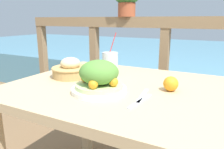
# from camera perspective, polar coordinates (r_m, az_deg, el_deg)

# --- Properties ---
(patio_table) EXTENTS (1.04, 0.86, 0.72)m
(patio_table) POSITION_cam_1_polar(r_m,az_deg,el_deg) (1.11, 1.65, -7.62)
(patio_table) COLOR tan
(patio_table) RESTS_ON ground_plane
(railing_fence) EXTENTS (2.80, 0.08, 1.06)m
(railing_fence) POSITION_cam_1_polar(r_m,az_deg,el_deg) (1.86, 13.47, 4.22)
(railing_fence) COLOR #937551
(railing_fence) RESTS_ON ground_plane
(sea_backdrop) EXTENTS (12.00, 4.00, 0.49)m
(sea_backdrop) POSITION_cam_1_polar(r_m,az_deg,el_deg) (4.37, 21.57, 2.78)
(sea_backdrop) COLOR #568EA8
(sea_backdrop) RESTS_ON ground_plane
(salad_plate) EXTENTS (0.25, 0.25, 0.15)m
(salad_plate) POSITION_cam_1_polar(r_m,az_deg,el_deg) (0.96, -3.40, -1.07)
(salad_plate) COLOR white
(salad_plate) RESTS_ON patio_table
(drink_glass) EXTENTS (0.09, 0.09, 0.24)m
(drink_glass) POSITION_cam_1_polar(r_m,az_deg,el_deg) (1.24, -0.51, 2.73)
(drink_glass) COLOR silver
(drink_glass) RESTS_ON patio_table
(bread_basket) EXTENTS (0.21, 0.21, 0.11)m
(bread_basket) POSITION_cam_1_polar(r_m,az_deg,el_deg) (1.24, -10.74, 1.28)
(bread_basket) COLOR tan
(bread_basket) RESTS_ON patio_table
(fork) EXTENTS (0.04, 0.18, 0.00)m
(fork) POSITION_cam_1_polar(r_m,az_deg,el_deg) (0.87, 7.33, -6.98)
(fork) COLOR silver
(fork) RESTS_ON patio_table
(knife) EXTENTS (0.04, 0.18, 0.00)m
(knife) POSITION_cam_1_polar(r_m,az_deg,el_deg) (0.93, 7.97, -5.51)
(knife) COLOR silver
(knife) RESTS_ON patio_table
(orange_near_basket) EXTENTS (0.07, 0.07, 0.07)m
(orange_near_basket) POSITION_cam_1_polar(r_m,az_deg,el_deg) (1.02, 15.09, -2.35)
(orange_near_basket) COLOR orange
(orange_near_basket) RESTS_ON patio_table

